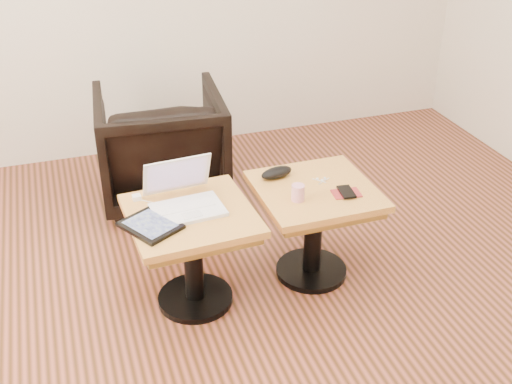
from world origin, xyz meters
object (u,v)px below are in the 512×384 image
object	(u,v)px
side_table_right	(314,210)
striped_cup	(298,193)
armchair	(161,146)
side_table_left	(192,236)
laptop	(184,198)

from	to	relation	value
side_table_right	striped_cup	xyz separation A→B (m)	(-0.13, -0.08, 0.17)
side_table_right	armchair	xyz separation A→B (m)	(-0.58, 1.07, -0.04)
side_table_left	laptop	bearing A→B (deg)	99.20
side_table_left	side_table_right	world-z (taller)	same
side_table_left	side_table_right	xyz separation A→B (m)	(0.64, 0.03, 0.00)
armchair	side_table_right	bearing A→B (deg)	123.48
laptop	side_table_left	bearing A→B (deg)	-82.44
side_table_left	striped_cup	bearing A→B (deg)	-8.95
laptop	armchair	bearing A→B (deg)	81.09
striped_cup	armchair	xyz separation A→B (m)	(-0.45, 1.15, -0.21)
striped_cup	side_table_left	bearing A→B (deg)	174.03
laptop	striped_cup	distance (m)	0.54
side_table_right	armchair	world-z (taller)	armchair
laptop	striped_cup	xyz separation A→B (m)	(0.53, -0.11, -0.00)
side_table_left	armchair	distance (m)	1.10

